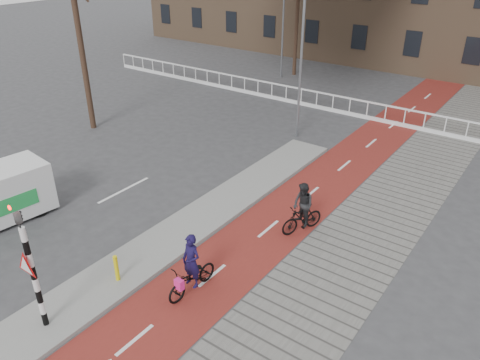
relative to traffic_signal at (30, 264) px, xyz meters
The scene contains 13 objects.
ground 2.90m from the traffic_signal, 73.47° to the left, with size 120.00×120.00×0.00m, color #38383A.
bike_lane 12.36m from the traffic_signal, 80.09° to the left, with size 2.50×60.00×0.01m, color maroon.
sidewalk 13.13m from the traffic_signal, 67.82° to the left, with size 3.00×60.00×0.01m, color slate.
curb_island 6.32m from the traffic_signal, 90.95° to the left, with size 1.80×16.00×0.12m, color gray.
traffic_signal is the anchor object (origin of this frame).
bollard 2.67m from the traffic_signal, 86.28° to the left, with size 0.12×0.12×0.81m, color yellow.
cyclist_near 4.05m from the traffic_signal, 56.66° to the left, with size 0.71×1.77×1.83m.
cyclist_far 8.26m from the traffic_signal, 68.06° to the left, with size 1.05×1.65×1.75m.
railing 19.60m from the traffic_signal, 103.02° to the left, with size 28.00×0.10×0.99m.
tree_left 14.25m from the traffic_signal, 136.73° to the left, with size 0.28×0.28×8.70m, color black.
tree_mid 25.65m from the traffic_signal, 106.05° to the left, with size 0.25×0.25×7.21m, color black.
streetlight_near 14.86m from the traffic_signal, 94.70° to the left, with size 0.12×0.12×7.45m, color slate.
streetlight_left 24.75m from the traffic_signal, 107.67° to the left, with size 0.12×0.12×7.44m, color slate.
Camera 1 is at (8.42, -6.19, 8.75)m, focal length 35.00 mm.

